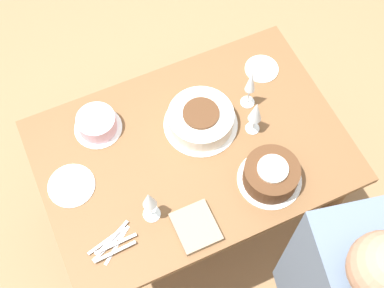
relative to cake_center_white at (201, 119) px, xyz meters
The scene contains 12 objects.
ground_plane 0.82m from the cake_center_white, 131.46° to the right, with size 12.00×12.00×0.00m, color #8E6B47.
dining_table 0.22m from the cake_center_white, 131.46° to the right, with size 1.26×0.86×0.77m.
cake_center_white is the anchor object (origin of this frame).
cake_front_chocolate 0.38m from the cake_center_white, 67.40° to the right, with size 0.26×0.26×0.11m.
cake_back_decorated 0.43m from the cake_center_white, 158.12° to the left, with size 0.20×0.20×0.08m.
wine_glass_near 0.26m from the cake_center_white, ahead, with size 0.06×0.06×0.23m.
wine_glass_far 0.24m from the cake_center_white, 29.78° to the right, with size 0.06×0.06×0.20m.
wine_glass_extra 0.46m from the cake_center_white, 140.01° to the right, with size 0.07×0.07×0.21m.
dessert_plate_left 0.59m from the cake_center_white, behind, with size 0.19×0.19×0.01m.
dessert_plate_right 0.40m from the cake_center_white, 21.52° to the left, with size 0.15×0.15×0.01m.
fork_pile 0.62m from the cake_center_white, 147.06° to the right, with size 0.20×0.13×0.02m.
napkin_stack 0.46m from the cake_center_white, 117.14° to the right, with size 0.15×0.18×0.02m.
Camera 1 is at (-0.41, -0.91, 2.74)m, focal length 50.00 mm.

